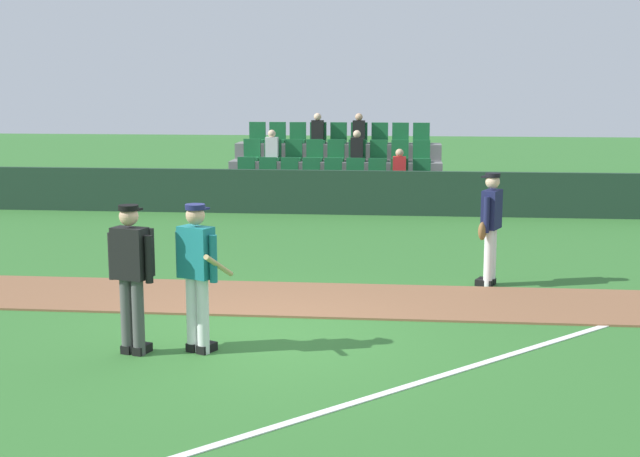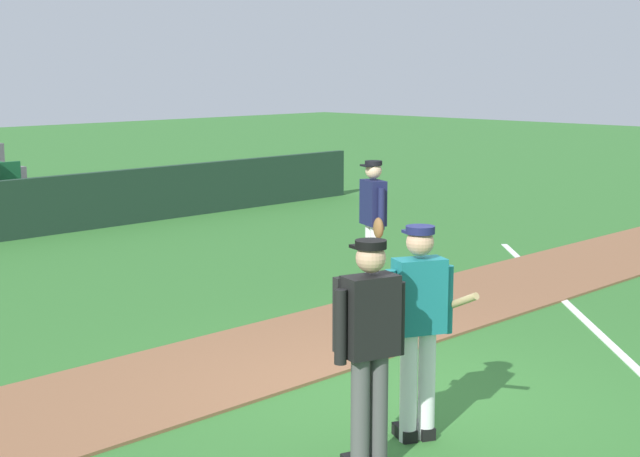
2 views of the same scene
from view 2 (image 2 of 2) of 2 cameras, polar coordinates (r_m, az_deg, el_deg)
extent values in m
plane|color=#33702D|center=(8.83, 4.65, -10.25)|extent=(80.00, 80.00, 0.00)
cube|color=brown|center=(10.08, -3.72, -7.60)|extent=(28.00, 1.97, 0.03)
cube|color=white|center=(10.96, 16.91, -6.64)|extent=(8.57, 8.54, 0.01)
cube|color=#196033|center=(18.63, -17.62, 2.22)|extent=(0.44, 0.40, 0.08)
cube|color=#196033|center=(18.79, -17.97, 3.03)|extent=(0.44, 0.08, 0.50)
cylinder|color=white|center=(7.83, 5.27, -9.38)|extent=(0.14, 0.14, 0.90)
cylinder|color=white|center=(7.89, 6.34, -9.24)|extent=(0.14, 0.14, 0.90)
cube|color=black|center=(8.02, 5.05, -11.96)|extent=(0.22, 0.29, 0.10)
cube|color=black|center=(8.08, 6.10, -11.80)|extent=(0.22, 0.29, 0.10)
cube|color=#197075|center=(7.65, 5.90, -3.99)|extent=(0.46, 0.37, 0.60)
cylinder|color=#197075|center=(7.56, 4.18, -4.52)|extent=(0.09, 0.09, 0.55)
cylinder|color=#197075|center=(7.77, 7.57, -4.19)|extent=(0.09, 0.09, 0.55)
sphere|color=tan|center=(7.56, 5.96, -0.82)|extent=(0.22, 0.22, 0.22)
cylinder|color=#191E4C|center=(7.55, 5.97, -0.07)|extent=(0.23, 0.23, 0.06)
cube|color=#191E4C|center=(7.64, 5.65, -0.18)|extent=(0.21, 0.19, 0.02)
cylinder|color=tan|center=(7.88, 7.23, -4.74)|extent=(0.18, 0.80, 0.41)
cylinder|color=#4C4C4C|center=(7.20, 2.40, -11.06)|extent=(0.14, 0.14, 0.90)
cylinder|color=#4C4C4C|center=(7.28, 3.49, -10.84)|extent=(0.14, 0.14, 0.90)
cube|color=black|center=(7.02, 3.00, -5.20)|extent=(0.45, 0.32, 0.60)
cylinder|color=black|center=(6.90, 1.22, -5.86)|extent=(0.09, 0.09, 0.55)
cylinder|color=black|center=(7.16, 4.70, -5.33)|extent=(0.09, 0.09, 0.55)
sphere|color=tan|center=(6.92, 3.03, -1.76)|extent=(0.22, 0.22, 0.22)
cylinder|color=black|center=(6.90, 3.04, -0.94)|extent=(0.23, 0.23, 0.06)
cube|color=black|center=(6.99, 2.60, -1.05)|extent=(0.21, 0.17, 0.02)
cube|color=black|center=(7.12, 2.45, -4.97)|extent=(0.44, 0.20, 0.56)
cylinder|color=white|center=(12.89, 3.30, -1.80)|extent=(0.14, 0.14, 0.90)
cylinder|color=white|center=(13.03, 2.99, -1.68)|extent=(0.14, 0.14, 0.90)
cube|color=black|center=(12.95, 3.04, -3.56)|extent=(0.29, 0.21, 0.10)
cube|color=black|center=(13.09, 2.74, -3.41)|extent=(0.29, 0.21, 0.10)
cube|color=#191E47|center=(12.83, 3.17, 1.55)|extent=(0.36, 0.45, 0.60)
cylinder|color=#191E47|center=(12.62, 3.67, 1.17)|extent=(0.09, 0.09, 0.55)
cylinder|color=#191E47|center=(13.06, 2.70, 1.47)|extent=(0.09, 0.09, 0.55)
sphere|color=beige|center=(12.78, 3.19, 3.46)|extent=(0.22, 0.22, 0.22)
cylinder|color=black|center=(12.77, 3.20, 3.90)|extent=(0.23, 0.23, 0.06)
cube|color=black|center=(12.73, 2.79, 3.75)|extent=(0.18, 0.21, 0.02)
ellipsoid|color=brown|center=(12.61, 3.49, 0.03)|extent=(0.19, 0.23, 0.28)
camera|label=1|loc=(9.64, 76.35, 3.31)|focal=48.89mm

